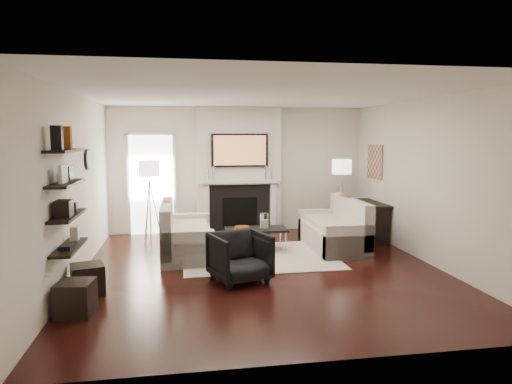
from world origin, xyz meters
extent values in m
plane|color=black|center=(0.00, 0.00, 0.00)|extent=(6.00, 6.00, 0.00)
plane|color=white|center=(0.00, 0.00, 2.70)|extent=(6.00, 6.00, 0.00)
plane|color=silver|center=(0.00, 3.00, 1.35)|extent=(5.50, 0.00, 5.50)
plane|color=silver|center=(0.00, -3.00, 1.35)|extent=(5.50, 0.00, 5.50)
plane|color=silver|center=(-2.75, 0.00, 1.35)|extent=(0.00, 6.00, 6.00)
plane|color=silver|center=(2.75, 0.00, 1.35)|extent=(0.00, 6.00, 6.00)
cube|color=silver|center=(0.00, 2.88, 1.35)|extent=(1.80, 0.25, 2.70)
cube|color=black|center=(0.00, 2.74, 0.52)|extent=(1.30, 0.02, 1.04)
cube|color=black|center=(0.00, 2.73, 0.45)|extent=(0.75, 0.02, 0.65)
cube|color=white|center=(-0.72, 2.71, 0.55)|extent=(0.12, 0.08, 1.10)
cube|color=white|center=(0.72, 2.71, 0.55)|extent=(0.12, 0.08, 1.10)
cube|color=white|center=(0.00, 2.69, 1.12)|extent=(1.70, 0.18, 0.07)
cube|color=black|center=(0.00, 2.71, 1.78)|extent=(1.20, 0.06, 0.70)
cube|color=#BF723F|center=(0.00, 2.68, 1.78)|extent=(1.10, 0.00, 0.62)
cylinder|color=silver|center=(-0.55, 2.70, 1.30)|extent=(0.04, 0.04, 0.30)
cylinder|color=silver|center=(-0.68, 2.70, 1.27)|extent=(0.04, 0.04, 0.24)
cylinder|color=silver|center=(0.55, 2.70, 1.30)|extent=(0.04, 0.04, 0.30)
cylinder|color=silver|center=(0.68, 2.70, 1.27)|extent=(0.04, 0.04, 0.24)
cube|color=white|center=(-1.85, 2.98, 1.05)|extent=(0.90, 0.02, 2.10)
cube|color=white|center=(-2.33, 2.96, 1.05)|extent=(0.06, 0.06, 2.16)
cube|color=white|center=(-1.37, 2.96, 1.05)|extent=(0.06, 0.06, 2.16)
cube|color=white|center=(-1.85, 2.96, 2.13)|extent=(1.02, 0.06, 0.06)
cube|color=beige|center=(0.08, 0.72, 0.01)|extent=(2.60, 2.00, 0.01)
cube|color=beige|center=(-1.15, 1.06, 0.21)|extent=(0.85, 1.80, 0.42)
cube|color=beige|center=(-1.49, 1.06, 0.53)|extent=(0.18, 1.80, 0.80)
cube|color=beige|center=(-1.15, 0.25, 0.30)|extent=(0.85, 0.18, 0.60)
cube|color=beige|center=(-1.15, 1.87, 0.30)|extent=(0.85, 0.18, 0.60)
cube|color=beige|center=(-1.10, 1.06, 0.47)|extent=(0.63, 1.44, 0.10)
cube|color=#924512|center=(-1.49, 1.36, 0.73)|extent=(0.10, 0.42, 0.42)
cube|color=black|center=(-1.49, 0.76, 0.72)|extent=(0.10, 0.40, 0.40)
cube|color=beige|center=(1.53, 1.13, 0.21)|extent=(0.85, 1.80, 0.42)
cube|color=beige|center=(1.87, 1.13, 0.53)|extent=(0.18, 1.80, 0.80)
cube|color=beige|center=(1.53, 0.32, 0.30)|extent=(0.85, 0.18, 0.60)
cube|color=beige|center=(1.53, 1.94, 0.30)|extent=(0.85, 0.18, 0.60)
cube|color=beige|center=(1.48, 1.13, 0.47)|extent=(0.63, 1.44, 0.10)
cube|color=#924512|center=(1.87, 1.43, 0.73)|extent=(0.10, 0.42, 0.42)
cube|color=black|center=(1.87, 0.83, 0.72)|extent=(0.10, 0.40, 0.40)
cube|color=black|center=(0.09, 1.13, 0.40)|extent=(1.10, 0.55, 0.04)
cylinder|color=silver|center=(-0.41, 0.91, 0.19)|extent=(0.02, 0.02, 0.38)
cylinder|color=silver|center=(0.59, 0.91, 0.19)|extent=(0.02, 0.02, 0.38)
cylinder|color=silver|center=(-0.41, 1.35, 0.19)|extent=(0.02, 0.02, 0.38)
cylinder|color=silver|center=(0.59, 1.35, 0.19)|extent=(0.02, 0.02, 0.38)
cylinder|color=white|center=(0.24, 1.13, 0.56)|extent=(0.15, 0.15, 0.27)
cylinder|color=white|center=(0.24, 1.13, 0.50)|extent=(0.11, 0.11, 0.17)
cylinder|color=#BC5A1F|center=(-0.16, 1.13, 0.45)|extent=(0.27, 0.27, 0.04)
imported|color=black|center=(-0.42, -0.51, 0.39)|extent=(0.94, 0.91, 0.77)
cylinder|color=silver|center=(-1.85, 2.28, 0.60)|extent=(0.02, 0.02, 1.20)
cylinder|color=white|center=(-1.85, 2.28, 1.45)|extent=(0.40, 0.40, 0.30)
cylinder|color=silver|center=(-1.74, 2.28, 0.60)|extent=(0.25, 0.02, 1.23)
cylinder|color=silver|center=(-1.91, 2.38, 0.60)|extent=(0.14, 0.22, 1.23)
cylinder|color=silver|center=(-1.91, 2.19, 0.60)|extent=(0.14, 0.22, 1.23)
cylinder|color=silver|center=(2.05, 2.15, 0.60)|extent=(0.02, 0.02, 1.20)
cylinder|color=white|center=(2.05, 2.15, 1.45)|extent=(0.40, 0.40, 0.30)
cylinder|color=silver|center=(2.16, 2.15, 0.60)|extent=(0.25, 0.02, 1.23)
cylinder|color=silver|center=(2.00, 2.24, 0.60)|extent=(0.14, 0.22, 1.23)
cylinder|color=silver|center=(1.99, 2.05, 0.60)|extent=(0.14, 0.22, 1.23)
cube|color=black|center=(2.57, 1.77, 0.73)|extent=(0.35, 1.20, 0.04)
cube|color=black|center=(2.57, 1.22, 0.35)|extent=(0.30, 0.04, 0.71)
cube|color=black|center=(2.57, 2.32, 0.35)|extent=(0.30, 0.04, 0.71)
cube|color=#99714C|center=(2.73, 2.05, 1.55)|extent=(0.03, 0.70, 0.70)
cube|color=black|center=(-2.62, -1.00, 0.70)|extent=(0.25, 1.00, 0.03)
cube|color=black|center=(-2.62, -1.00, 1.10)|extent=(0.25, 1.00, 0.04)
cube|color=black|center=(-2.62, -1.00, 1.50)|extent=(0.25, 1.00, 0.04)
cube|color=black|center=(-2.62, -1.00, 1.90)|extent=(0.25, 1.00, 0.04)
cube|color=black|center=(-2.62, -1.31, 2.06)|extent=(0.12, 0.10, 0.28)
cube|color=#924512|center=(-2.62, -0.88, 2.06)|extent=(0.12, 0.10, 0.28)
cube|color=white|center=(-2.62, -1.11, 1.63)|extent=(0.04, 0.30, 0.22)
cube|color=black|center=(-2.62, -0.78, 1.61)|extent=(0.04, 0.22, 0.18)
cube|color=black|center=(-2.62, -1.17, 1.22)|extent=(0.18, 0.25, 0.20)
cube|color=black|center=(-2.62, -0.82, 1.18)|extent=(0.15, 0.12, 0.12)
cube|color=black|center=(-2.62, -1.15, 0.74)|extent=(0.14, 0.20, 0.05)
cube|color=white|center=(-2.62, -0.69, 0.81)|extent=(0.10, 0.10, 0.18)
cylinder|color=black|center=(-2.73, 0.90, 1.70)|extent=(0.04, 0.34, 0.34)
cylinder|color=white|center=(-2.71, 0.90, 1.70)|extent=(0.01, 0.29, 0.29)
cube|color=black|center=(-2.47, -0.75, 0.20)|extent=(0.50, 0.50, 0.40)
cube|color=black|center=(-2.47, -1.46, 0.20)|extent=(0.44, 0.44, 0.40)
camera|label=1|loc=(-1.22, -6.85, 2.08)|focal=32.00mm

